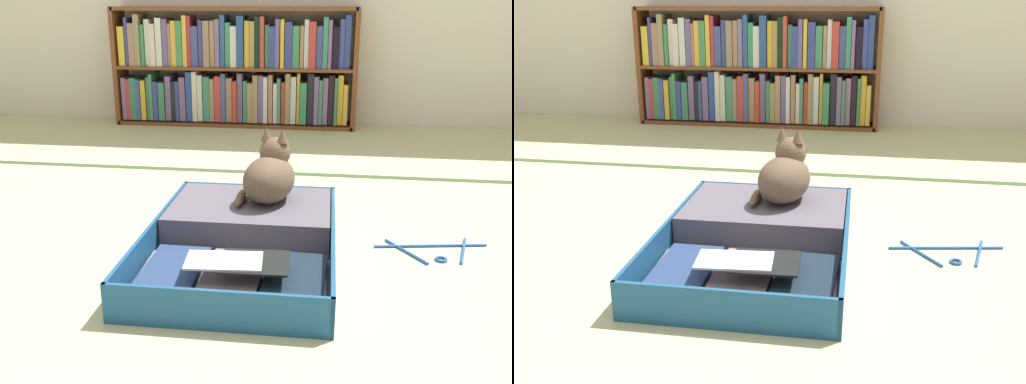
% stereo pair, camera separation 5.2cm
% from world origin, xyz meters
% --- Properties ---
extents(ground_plane, '(10.00, 10.00, 0.00)m').
position_xyz_m(ground_plane, '(0.00, 0.00, 0.00)').
color(ground_plane, '#C0C18D').
extents(tatami_border, '(4.80, 0.05, 0.00)m').
position_xyz_m(tatami_border, '(0.00, 1.16, 0.00)').
color(tatami_border, '#3A512C').
rests_on(tatami_border, ground_plane).
extents(bookshelf, '(1.60, 0.23, 0.77)m').
position_xyz_m(bookshelf, '(-0.29, 2.27, 0.36)').
color(bookshelf, brown).
rests_on(bookshelf, ground_plane).
extents(open_suitcase, '(0.60, 0.88, 0.12)m').
position_xyz_m(open_suitcase, '(0.10, 0.27, 0.05)').
color(open_suitcase, navy).
rests_on(open_suitcase, ground_plane).
extents(black_cat, '(0.23, 0.28, 0.26)m').
position_xyz_m(black_cat, '(0.16, 0.44, 0.21)').
color(black_cat, brown).
rests_on(black_cat, open_suitcase).
extents(clothes_hanger, '(0.38, 0.23, 0.01)m').
position_xyz_m(clothes_hanger, '(0.72, 0.33, 0.01)').
color(clothes_hanger, '#25559A').
rests_on(clothes_hanger, ground_plane).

